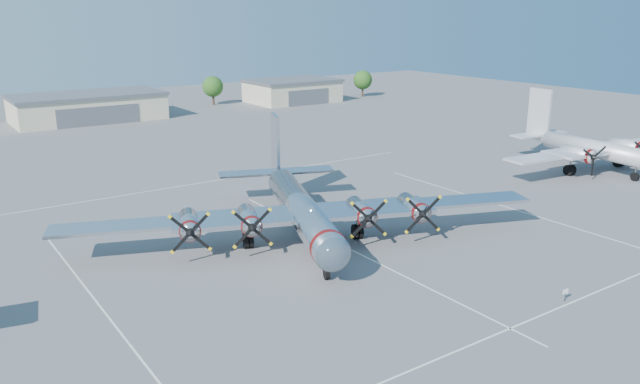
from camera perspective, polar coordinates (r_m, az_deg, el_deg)
ground at (r=59.90m, az=0.42°, el=-4.11°), size 260.00×260.00×0.00m
parking_lines at (r=58.57m, az=1.41°, el=-4.59°), size 60.00×50.08×0.01m
hangar_center at (r=133.21m, az=-20.44°, el=7.31°), size 28.60×14.60×5.40m
hangar_east at (r=152.16m, az=-2.54°, el=9.26°), size 20.60×14.60×5.40m
tree_east at (r=148.71m, az=-9.77°, el=9.47°), size 4.80×4.80×6.64m
tree_far_east at (r=161.91m, az=3.93°, el=10.18°), size 4.80×4.80×6.64m
main_bomber_b29 at (r=60.08m, az=-1.87°, el=-4.05°), size 52.07×43.99×9.78m
twin_engine_east at (r=93.30m, az=23.17°, el=1.95°), size 33.86×25.89×10.06m
info_placard at (r=50.20m, az=21.53°, el=-8.57°), size 0.51×0.11×0.98m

